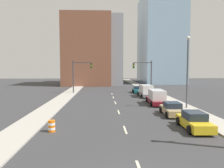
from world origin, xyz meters
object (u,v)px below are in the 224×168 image
traffic_signal_right (146,72)px  box_truck_maroon (157,97)px  sedan_yellow (194,121)px  street_lamp (187,67)px  sedan_tan (172,109)px  box_truck_gray (146,91)px  traffic_barrel (52,126)px  sedan_teal (138,90)px  traffic_signal_left (78,72)px

traffic_signal_right → box_truck_maroon: size_ratio=1.04×
sedan_yellow → street_lamp: bearing=74.5°
sedan_tan → box_truck_gray: (0.18, 15.52, 0.35)m
traffic_signal_right → sedan_yellow: (-1.27, -26.80, -3.59)m
street_lamp → box_truck_maroon: bearing=128.5°
traffic_barrel → box_truck_maroon: (11.89, 13.09, 0.52)m
traffic_signal_right → box_truck_maroon: 14.38m
traffic_signal_right → sedan_teal: 4.06m
box_truck_gray → sedan_yellow: bearing=-90.6°
traffic_signal_left → traffic_signal_right: same height
traffic_signal_left → box_truck_gray: 14.34m
traffic_signal_right → sedan_teal: size_ratio=1.50×
traffic_signal_left → sedan_yellow: 29.85m
sedan_yellow → sedan_tan: size_ratio=1.04×
traffic_signal_left → sedan_teal: bearing=3.2°
traffic_signal_right → sedan_tan: 21.57m
traffic_signal_right → box_truck_maroon: (-1.27, -13.94, -3.29)m
box_truck_gray → sedan_teal: 6.41m
traffic_signal_right → sedan_teal: (-1.62, 0.69, -3.65)m
traffic_signal_left → sedan_tan: (12.57, -21.22, -3.63)m
traffic_signal_left → street_lamp: (15.57, -17.62, 0.97)m
street_lamp → traffic_signal_right: bearing=95.4°
box_truck_gray → traffic_barrel: bearing=-119.6°
traffic_signal_right → sedan_tan: traffic_signal_right is taller
sedan_teal → box_truck_maroon: bearing=-85.5°
street_lamp → box_truck_maroon: (-2.93, 3.68, -4.26)m
traffic_signal_right → sedan_teal: bearing=157.1°
sedan_tan → sedan_teal: (-0.28, 21.90, -0.02)m
traffic_barrel → sedan_yellow: 11.89m
sedan_tan → sedan_teal: size_ratio=1.01×
traffic_barrel → sedan_tan: (11.82, 5.82, 0.18)m
box_truck_maroon → sedan_yellow: bearing=-87.2°
sedan_tan → box_truck_maroon: 7.28m
traffic_barrel → box_truck_gray: (12.00, 21.34, 0.53)m
traffic_signal_right → street_lamp: 17.73m
traffic_signal_right → box_truck_gray: bearing=-101.6°
traffic_signal_right → box_truck_gray: 6.67m
traffic_barrel → traffic_signal_right: bearing=64.0°
traffic_signal_left → box_truck_maroon: traffic_signal_left is taller
traffic_signal_left → box_truck_maroon: 19.10m
street_lamp → sedan_teal: size_ratio=2.05×
traffic_barrel → street_lamp: street_lamp is taller
traffic_barrel → sedan_yellow: sedan_yellow is taller
traffic_signal_left → sedan_tan: size_ratio=1.48×
box_truck_gray → sedan_teal: size_ratio=1.44×
traffic_signal_left → box_truck_gray: bearing=-24.1°
sedan_yellow → box_truck_maroon: size_ratio=0.73×
traffic_signal_right → sedan_yellow: bearing=-92.7°
sedan_teal → traffic_signal_left: bearing=-173.7°
street_lamp → box_truck_gray: bearing=103.3°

